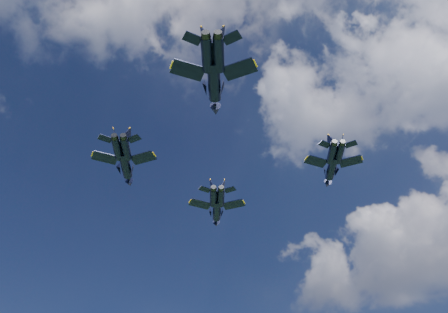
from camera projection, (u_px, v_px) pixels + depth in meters
jet_lead at (217, 211)px, 107.56m from camera, size 12.56×14.63×3.73m
jet_left at (126, 166)px, 94.74m from camera, size 12.47×14.94×3.77m
jet_right at (331, 169)px, 92.44m from camera, size 11.00×13.22×3.34m
jet_slot at (214, 83)px, 78.39m from camera, size 13.53×16.73×4.18m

